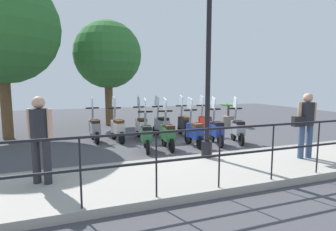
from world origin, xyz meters
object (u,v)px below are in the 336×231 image
potted_palm (228,116)px  scooter_far_3 (141,126)px  scooter_far_5 (94,128)px  lamp_post_near (208,72)px  scooter_far_1 (184,123)px  scooter_near_3 (168,133)px  scooter_near_4 (146,135)px  scooter_far_0 (205,123)px  scooter_far_2 (161,125)px  scooter_near_0 (238,129)px  pedestrian_distant (40,133)px  tree_distant (108,55)px  scooter_near_1 (216,130)px  tree_large (0,27)px  scooter_near_2 (194,131)px  scooter_far_4 (118,128)px  pedestrian_with_bag (306,121)px

potted_palm → scooter_far_3: scooter_far_3 is taller
potted_palm → scooter_far_5: (-1.47, 6.22, 0.04)m
lamp_post_near → scooter_far_1: bearing=-13.8°
scooter_near_3 → scooter_far_1: 2.10m
scooter_far_1 → scooter_near_4: bearing=132.9°
scooter_far_0 → scooter_far_2: bearing=89.8°
potted_palm → lamp_post_near: bearing=142.5°
scooter_far_0 → potted_palm: bearing=-47.0°
scooter_near_0 → pedestrian_distant: bearing=127.6°
scooter_near_4 → scooter_far_2: same height
tree_distant → scooter_near_0: tree_distant is taller
scooter_near_1 → scooter_far_3: same height
scooter_near_1 → scooter_far_5: 4.09m
scooter_near_0 → scooter_far_5: 4.82m
tree_large → scooter_far_1: tree_large is taller
tree_large → scooter_near_0: bearing=-114.6°
scooter_near_3 → lamp_post_near: bearing=-160.3°
scooter_near_2 → scooter_far_5: size_ratio=1.00×
potted_palm → scooter_far_1: (-1.63, 2.98, 0.04)m
scooter_near_4 → scooter_far_4: (1.54, 0.59, 0.00)m
tree_distant → scooter_far_4: 4.64m
tree_distant → scooter_near_3: size_ratio=3.15×
scooter_near_0 → scooter_far_5: (1.84, 4.46, 0.00)m
scooter_near_4 → scooter_far_1: same height
tree_large → scooter_near_4: 6.36m
pedestrian_with_bag → scooter_near_1: (2.56, 0.96, -0.60)m
lamp_post_near → pedestrian_with_bag: (-0.90, -2.19, -1.17)m
scooter_far_5 → lamp_post_near: bearing=-151.4°
potted_palm → scooter_far_3: bearing=109.3°
scooter_near_2 → scooter_near_4: 1.54m
scooter_far_3 → scooter_far_4: size_ratio=1.00×
pedestrian_with_bag → scooter_far_4: bearing=52.7°
scooter_near_2 → scooter_far_1: size_ratio=1.00×
lamp_post_near → scooter_near_2: (1.65, -0.45, -1.77)m
scooter_near_3 → scooter_far_3: (1.70, 0.39, 0.00)m
scooter_near_2 → scooter_far_1: same height
scooter_near_1 → scooter_far_5: size_ratio=1.00×
scooter_far_2 → scooter_far_5: size_ratio=1.00×
lamp_post_near → tree_distant: 7.13m
scooter_near_2 → tree_distant: bearing=18.3°
scooter_near_4 → lamp_post_near: bearing=-136.6°
scooter_near_2 → scooter_far_3: bearing=35.6°
scooter_far_1 → scooter_near_0: bearing=-141.7°
tree_distant → pedestrian_with_bag: bearing=-154.7°
tree_distant → scooter_near_1: (-5.23, -2.73, -2.80)m
scooter_near_0 → scooter_near_1: 0.79m
scooter_near_0 → scooter_near_2: size_ratio=1.00×
scooter_near_2 → scooter_far_5: same height
scooter_far_5 → scooter_far_0: bearing=-100.4°
scooter_near_4 → scooter_far_4: bearing=31.2°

